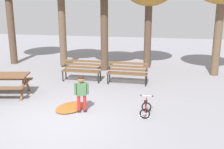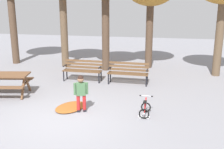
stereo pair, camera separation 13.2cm
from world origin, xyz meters
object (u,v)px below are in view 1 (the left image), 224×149
at_px(park_bench_far_left, 82,69).
at_px(park_bench_left, 128,71).
at_px(picnic_table, 2,79).
at_px(kids_bicycle, 146,109).
at_px(child_standing, 81,90).

distance_m(park_bench_far_left, park_bench_left, 1.90).
bearing_deg(picnic_table, kids_bicycle, -9.13).
distance_m(park_bench_far_left, kids_bicycle, 4.22).
bearing_deg(child_standing, picnic_table, 164.20).
bearing_deg(kids_bicycle, child_standing, -177.64).
bearing_deg(park_bench_left, park_bench_far_left, 178.09).
xyz_separation_m(park_bench_far_left, park_bench_left, (1.90, -0.06, 0.00)).
xyz_separation_m(picnic_table, kids_bicycle, (5.04, -0.81, -0.39)).
distance_m(picnic_table, park_bench_left, 4.67).
bearing_deg(park_bench_far_left, child_standing, -73.60).
distance_m(picnic_table, park_bench_far_left, 3.18).
bearing_deg(picnic_table, park_bench_far_left, 46.16).
bearing_deg(park_bench_left, picnic_table, -151.48).
bearing_deg(child_standing, park_bench_far_left, 106.40).
xyz_separation_m(park_bench_far_left, kids_bicycle, (2.84, -3.10, -0.31)).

